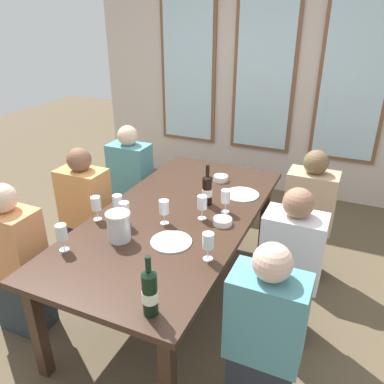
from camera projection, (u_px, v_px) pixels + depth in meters
ground_plane at (177, 295)px, 3.09m from camera, size 12.00×12.00×0.00m
back_wall_with_windows at (265, 69)px, 4.39m from camera, size 4.25×0.10×2.90m
dining_table at (176, 222)px, 2.80m from camera, size 1.05×2.15×0.74m
white_plate_0 at (242, 194)px, 3.05m from camera, size 0.27×0.27×0.01m
white_plate_1 at (171, 242)px, 2.43m from camera, size 0.26×0.26×0.01m
metal_pitcher at (119, 226)px, 2.42m from camera, size 0.16×0.16×0.19m
wine_bottle_0 at (207, 190)px, 2.86m from camera, size 0.08×0.08×0.31m
wine_bottle_1 at (150, 292)px, 1.81m from camera, size 0.08×0.08×0.33m
tasting_bowl_0 at (223, 221)px, 2.63m from camera, size 0.13×0.13×0.04m
tasting_bowl_1 at (221, 178)px, 3.30m from camera, size 0.12×0.12×0.05m
wine_glass_0 at (96, 204)px, 2.64m from camera, size 0.07×0.07×0.17m
wine_glass_1 at (202, 204)px, 2.66m from camera, size 0.07×0.07×0.17m
wine_glass_2 at (124, 210)px, 2.57m from camera, size 0.07×0.07×0.17m
wine_glass_3 at (226, 197)px, 2.74m from camera, size 0.07×0.07×0.17m
wine_glass_4 at (118, 203)px, 2.67m from camera, size 0.07×0.07×0.17m
wine_glass_5 at (208, 241)px, 2.22m from camera, size 0.07×0.07×0.17m
wine_glass_6 at (62, 233)px, 2.30m from camera, size 0.07×0.07×0.17m
wine_glass_7 at (164, 208)px, 2.60m from camera, size 0.07×0.07×0.17m
seated_person_0 at (17, 264)px, 2.58m from camera, size 0.38×0.24×1.11m
seated_person_1 at (264, 341)px, 1.98m from camera, size 0.38×0.24×1.11m
seated_person_2 at (86, 215)px, 3.19m from camera, size 0.38×0.24×1.11m
seated_person_3 at (290, 270)px, 2.53m from camera, size 0.38×0.24×1.11m
seated_person_4 at (131, 184)px, 3.76m from camera, size 0.38×0.24×1.11m
seated_person_5 at (308, 219)px, 3.14m from camera, size 0.38×0.24×1.11m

